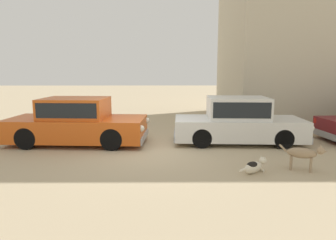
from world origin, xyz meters
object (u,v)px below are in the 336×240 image
(parked_sedan_second, at_px, (238,121))
(stray_dog_tan, at_px, (304,153))
(parked_sedan_nearest, at_px, (77,121))
(stray_dog_spotted, at_px, (254,166))

(parked_sedan_second, xyz_separation_m, stray_dog_tan, (0.93, -2.92, -0.32))
(parked_sedan_second, distance_m, stray_dog_tan, 3.08)
(parked_sedan_nearest, relative_size, stray_dog_tan, 4.62)
(stray_dog_spotted, relative_size, stray_dog_tan, 0.82)
(stray_dog_spotted, height_order, stray_dog_tan, stray_dog_tan)
(parked_sedan_second, xyz_separation_m, stray_dog_spotted, (-0.31, -3.07, -0.59))
(parked_sedan_nearest, xyz_separation_m, stray_dog_spotted, (5.05, -2.98, -0.58))
(parked_sedan_nearest, xyz_separation_m, parked_sedan_second, (5.36, 0.09, 0.00))
(stray_dog_spotted, xyz_separation_m, stray_dog_tan, (1.23, 0.15, 0.27))
(parked_sedan_second, bearing_deg, parked_sedan_nearest, -176.37)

